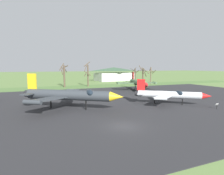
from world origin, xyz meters
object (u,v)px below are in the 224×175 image
at_px(jet_fighter_rear_left, 70,95).
at_px(jet_fighter_front_right, 170,94).
at_px(info_placard_rear_right, 149,93).
at_px(visitor_building, 114,74).
at_px(info_placard_front_right, 217,105).
at_px(jet_fighter_rear_right, 138,83).

bearing_deg(jet_fighter_rear_left, jet_fighter_front_right, -10.10).
height_order(jet_fighter_rear_left, info_placard_rear_right, jet_fighter_rear_left).
xyz_separation_m(jet_fighter_rear_left, visitor_building, (33.40, 59.60, 0.96)).
xyz_separation_m(info_placard_front_right, jet_fighter_rear_right, (0.10, 26.47, 1.78)).
height_order(jet_fighter_rear_left, jet_fighter_rear_right, jet_fighter_rear_left).
bearing_deg(info_placard_front_right, jet_fighter_front_right, 128.11).
distance_m(info_placard_front_right, info_placard_rear_right, 17.81).
distance_m(info_placard_front_right, jet_fighter_rear_right, 26.53).
xyz_separation_m(jet_fighter_front_right, visitor_building, (15.09, 62.86, 1.49)).
xyz_separation_m(jet_fighter_front_right, jet_fighter_rear_left, (-18.30, 3.26, 0.53)).
xyz_separation_m(jet_fighter_rear_right, info_placard_rear_right, (-2.07, -8.77, -1.86)).
xyz_separation_m(info_placard_front_right, info_placard_rear_right, (-1.96, 17.70, -0.07)).
height_order(jet_fighter_rear_left, visitor_building, visitor_building).
bearing_deg(jet_fighter_rear_right, jet_fighter_front_right, -103.79).
xyz_separation_m(info_placard_rear_right, visitor_building, (12.19, 51.37, 2.87)).
distance_m(jet_fighter_front_right, info_placard_rear_right, 11.93).
bearing_deg(jet_fighter_rear_right, info_placard_rear_right, -103.26).
bearing_deg(jet_fighter_front_right, jet_fighter_rear_left, 169.90).
bearing_deg(jet_fighter_front_right, info_placard_rear_right, 75.81).
xyz_separation_m(jet_fighter_rear_left, jet_fighter_rear_right, (23.28, 17.00, -0.05)).
relative_size(jet_fighter_front_right, info_placard_rear_right, 12.82).
height_order(info_placard_front_right, jet_fighter_rear_right, jet_fighter_rear_right).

